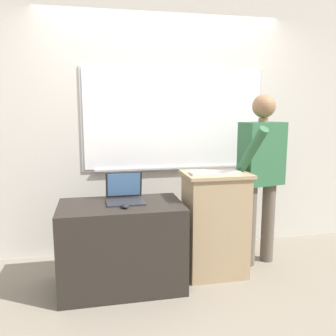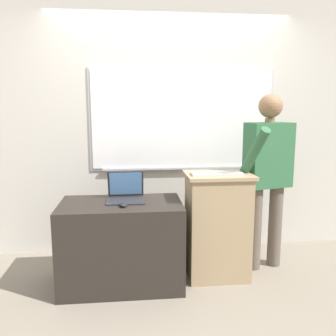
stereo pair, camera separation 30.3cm
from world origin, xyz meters
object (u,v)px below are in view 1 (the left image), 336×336
Objects in this scene: side_desk at (122,245)px; person_presenter at (261,168)px; wireless_keyboard at (215,173)px; computer_mouse_by_laptop at (125,206)px; laptop at (125,193)px; lectern_podium at (215,224)px.

person_presenter is at bearing 8.22° from side_desk.
wireless_keyboard reaches higher than computer_mouse_by_laptop.
side_desk is 0.63× the size of person_presenter.
person_presenter is at bearing 13.63° from computer_mouse_by_laptop.
person_presenter is 3.70× the size of wireless_keyboard.
laptop is at bearing 85.49° from computer_mouse_by_laptop.
wireless_keyboard is at bearing -117.56° from lectern_podium.
side_desk is 1.03m from wireless_keyboard.
wireless_keyboard reaches higher than side_desk.
lectern_podium is at bearing -1.91° from laptop.
side_desk is at bearing -179.11° from wireless_keyboard.
computer_mouse_by_laptop is (-0.81, -0.14, -0.22)m from wireless_keyboard.
computer_mouse_by_laptop is at bearing -179.90° from person_presenter.
lectern_podium is 0.89m from laptop.
side_desk is 2.32× the size of wireless_keyboard.
laptop is 0.23m from computer_mouse_by_laptop.
lectern_podium is 9.64× the size of computer_mouse_by_laptop.
wireless_keyboard is (-0.54, -0.19, 0.01)m from person_presenter.
computer_mouse_by_laptop is (-1.35, -0.33, -0.21)m from person_presenter.
person_presenter is 5.15× the size of laptop.
lectern_podium is 0.88m from side_desk.
computer_mouse_by_laptop is at bearing -166.75° from lectern_podium.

